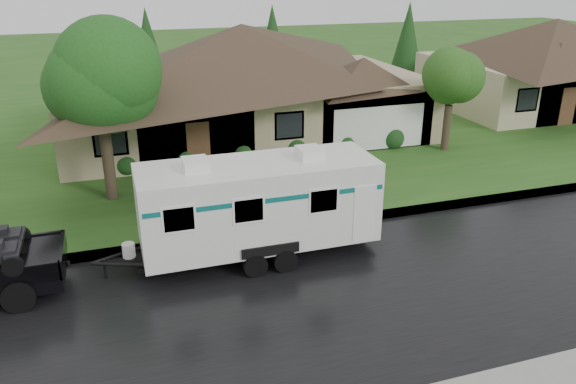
{
  "coord_description": "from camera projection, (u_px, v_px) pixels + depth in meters",
  "views": [
    {
      "loc": [
        -4.76,
        -14.28,
        8.42
      ],
      "look_at": [
        0.55,
        2.0,
        1.51
      ],
      "focal_mm": 35.0,
      "sensor_mm": 36.0,
      "label": 1
    }
  ],
  "objects": [
    {
      "name": "tree_left_green",
      "position": [
        98.0,
        82.0,
        19.84
      ],
      "size": [
        3.89,
        3.89,
        6.43
      ],
      "color": "#382B1E",
      "rests_on": "lawn"
    },
    {
      "name": "tree_right_green",
      "position": [
        452.0,
        78.0,
        25.97
      ],
      "size": [
        3.0,
        3.0,
        4.97
      ],
      "color": "#382B1E",
      "rests_on": "lawn"
    },
    {
      "name": "house_neighbor",
      "position": [
        558.0,
        54.0,
        34.91
      ],
      "size": [
        15.12,
        9.72,
        6.45
      ],
      "color": "#C3B891",
      "rests_on": "lawn"
    },
    {
      "name": "road",
      "position": [
        314.0,
        297.0,
        15.34
      ],
      "size": [
        140.0,
        8.0,
        0.01
      ],
      "primitive_type": "cube",
      "color": "black",
      "rests_on": "ground"
    },
    {
      "name": "ground",
      "position": [
        291.0,
        263.0,
        17.11
      ],
      "size": [
        140.0,
        140.0,
        0.0
      ],
      "primitive_type": "plane",
      "color": "#26531A",
      "rests_on": "ground"
    },
    {
      "name": "lawn",
      "position": [
        204.0,
        132.0,
        30.3
      ],
      "size": [
        140.0,
        26.0,
        0.15
      ],
      "primitive_type": "cube",
      "color": "#26531A",
      "rests_on": "ground"
    },
    {
      "name": "house_main",
      "position": [
        249.0,
        68.0,
        28.62
      ],
      "size": [
        19.44,
        10.8,
        6.9
      ],
      "color": "tan",
      "rests_on": "lawn"
    },
    {
      "name": "shrub_row",
      "position": [
        269.0,
        149.0,
        25.64
      ],
      "size": [
        13.6,
        1.0,
        1.0
      ],
      "color": "#143814",
      "rests_on": "lawn"
    },
    {
      "name": "curb",
      "position": [
        270.0,
        230.0,
        19.06
      ],
      "size": [
        140.0,
        0.5,
        0.15
      ],
      "primitive_type": "cube",
      "color": "gray",
      "rests_on": "ground"
    },
    {
      "name": "travel_trailer",
      "position": [
        259.0,
        203.0,
        16.92
      ],
      "size": [
        7.5,
        2.64,
        3.36
      ],
      "color": "white",
      "rests_on": "ground"
    }
  ]
}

